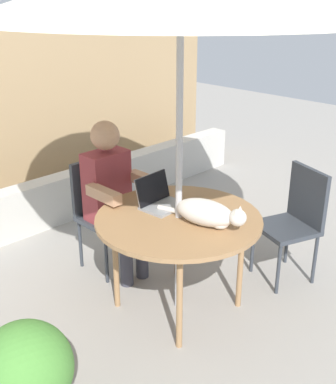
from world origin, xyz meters
The scene contains 9 objects.
ground_plane centered at (0.00, 0.00, 0.00)m, with size 14.00×14.00×0.00m, color gray.
planter_wall_low centered at (0.00, 1.81, 0.23)m, with size 5.29×0.20×0.46m, color beige.
patio_table centered at (0.00, 0.00, 0.66)m, with size 1.12×1.12×0.71m.
chair_occupied centered at (0.00, 0.85, 0.52)m, with size 0.40×0.40×0.89m.
chair_empty centered at (0.94, -0.35, 0.52)m, with size 0.51×0.51×0.89m.
person_seated centered at (0.00, 0.70, 0.69)m, with size 0.48×0.48×1.23m.
laptop centered at (0.03, 0.23, 0.77)m, with size 0.32×0.27×0.21m.
cat centered at (0.04, -0.22, 0.80)m, with size 0.28×0.65×0.17m.
potted_plant_near_fence centered at (-1.32, -0.25, 0.38)m, with size 0.47×0.47×0.67m.
Camera 1 is at (-2.11, -2.01, 2.11)m, focal length 45.20 mm.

